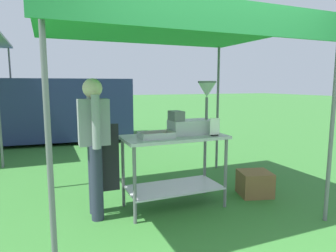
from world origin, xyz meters
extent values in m
plane|color=#33702D|center=(0.00, 6.00, 0.00)|extent=(70.00, 70.00, 0.00)
cylinder|color=slate|center=(-1.45, 0.38, 1.10)|extent=(0.04, 0.04, 2.20)
cylinder|color=slate|center=(1.43, 0.38, 1.10)|extent=(0.04, 0.04, 2.20)
cylinder|color=slate|center=(-1.45, 2.72, 1.10)|extent=(0.04, 0.04, 2.20)
cylinder|color=slate|center=(1.43, 2.72, 1.10)|extent=(0.04, 0.04, 2.20)
cube|color=#2D934C|center=(-0.01, 1.55, 2.22)|extent=(3.08, 2.54, 0.05)
cube|color=#2D934C|center=(-0.01, 0.29, 2.09)|extent=(3.08, 0.02, 0.24)
cube|color=#B7B7BC|center=(-0.01, 1.40, 0.90)|extent=(1.28, 0.62, 0.04)
cube|color=#B7B7BC|center=(-0.01, 1.40, 0.25)|extent=(1.17, 0.57, 0.02)
cylinder|color=slate|center=(-0.60, 1.14, 0.44)|extent=(0.04, 0.04, 0.88)
cylinder|color=slate|center=(0.58, 1.14, 0.44)|extent=(0.04, 0.04, 0.88)
cylinder|color=slate|center=(-0.60, 1.66, 0.44)|extent=(0.04, 0.04, 0.88)
cylinder|color=slate|center=(0.58, 1.66, 0.44)|extent=(0.04, 0.04, 0.88)
cube|color=#B7B7BC|center=(-0.27, 1.34, 0.92)|extent=(0.40, 0.26, 0.01)
cube|color=#B7B7BC|center=(-0.27, 1.22, 0.96)|extent=(0.40, 0.01, 0.06)
cube|color=#B7B7BC|center=(-0.27, 1.46, 0.96)|extent=(0.40, 0.01, 0.06)
cube|color=#B7B7BC|center=(-0.47, 1.34, 0.96)|extent=(0.01, 0.26, 0.06)
cube|color=#B7B7BC|center=(-0.08, 1.34, 0.96)|extent=(0.01, 0.26, 0.06)
torus|color=gold|center=(-0.33, 1.41, 0.94)|extent=(0.10, 0.10, 0.02)
torus|color=gold|center=(-0.16, 1.35, 0.94)|extent=(0.08, 0.08, 0.02)
torus|color=gold|center=(-0.25, 1.40, 0.94)|extent=(0.10, 0.10, 0.02)
torus|color=gold|center=(-0.31, 1.33, 0.94)|extent=(0.10, 0.10, 0.02)
torus|color=gold|center=(-0.24, 1.27, 0.94)|extent=(0.11, 0.11, 0.02)
torus|color=gold|center=(-0.37, 1.27, 0.94)|extent=(0.09, 0.09, 0.02)
torus|color=gold|center=(-0.41, 1.34, 0.94)|extent=(0.10, 0.10, 0.02)
torus|color=gold|center=(-0.24, 1.34, 0.94)|extent=(0.11, 0.11, 0.02)
torus|color=gold|center=(-0.13, 1.28, 0.94)|extent=(0.11, 0.11, 0.02)
torus|color=gold|center=(-0.12, 1.42, 0.94)|extent=(0.08, 0.08, 0.02)
torus|color=gold|center=(-0.40, 1.27, 0.96)|extent=(0.10, 0.10, 0.02)
cube|color=#B7B7BC|center=(0.24, 1.44, 1.01)|extent=(0.56, 0.28, 0.18)
cube|color=slate|center=(0.03, 1.44, 1.16)|extent=(0.14, 0.22, 0.12)
cylinder|color=slate|center=(0.46, 1.44, 1.24)|extent=(0.04, 0.04, 0.28)
cone|color=#B7B7BC|center=(0.46, 1.44, 1.47)|extent=(0.22, 0.22, 0.18)
cylinder|color=slate|center=(0.46, 1.44, 1.57)|extent=(0.24, 0.24, 0.02)
cube|color=black|center=(0.44, 1.19, 0.92)|extent=(0.08, 0.05, 0.02)
cube|color=white|center=(0.44, 1.19, 1.03)|extent=(0.13, 0.02, 0.20)
cylinder|color=#2D3347|center=(-0.97, 1.60, 0.43)|extent=(0.14, 0.14, 0.86)
cylinder|color=#2D3347|center=(-0.97, 1.40, 0.43)|extent=(0.14, 0.14, 0.86)
cube|color=gray|center=(-0.97, 1.50, 1.12)|extent=(0.35, 0.23, 0.52)
cube|color=black|center=(-0.85, 1.49, 0.69)|extent=(0.32, 0.03, 0.80)
cylinder|color=gray|center=(-0.96, 1.72, 1.15)|extent=(0.09, 0.09, 0.58)
cylinder|color=gray|center=(-0.97, 1.28, 1.15)|extent=(0.09, 0.09, 0.58)
sphere|color=beige|center=(-0.97, 1.50, 1.50)|extent=(0.22, 0.22, 0.22)
cube|color=brown|center=(1.19, 1.32, 0.17)|extent=(0.51, 0.49, 0.34)
cube|color=navy|center=(-1.77, 6.85, 0.89)|extent=(5.22, 2.31, 1.60)
cylinder|color=black|center=(-0.28, 5.79, 0.34)|extent=(0.70, 0.29, 0.68)
cylinder|color=black|center=(-0.13, 7.65, 0.34)|extent=(0.70, 0.29, 0.68)
cylinder|color=slate|center=(-2.26, 6.80, 1.23)|extent=(0.04, 0.04, 2.46)
camera|label=1|loc=(-1.46, -1.89, 1.54)|focal=31.61mm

